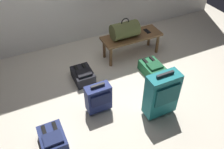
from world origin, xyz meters
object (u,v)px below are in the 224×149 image
bench (132,38)px  backpack_green (152,68)px  suitcase_upright_teal (162,94)px  backpack_dark (83,75)px  duffel_bag_olive (125,30)px  cell_phone (147,31)px  backpack_navy (53,139)px  suitcase_small_navy (98,98)px

bench → backpack_green: 0.62m
suitcase_upright_teal → backpack_green: 0.86m
bench → suitcase_upright_teal: 1.34m
suitcase_upright_teal → backpack_green: bearing=64.0°
suitcase_upright_teal → backpack_dark: bearing=123.0°
bench → backpack_dark: (-0.97, -0.27, -0.23)m
duffel_bag_olive → cell_phone: bearing=0.6°
cell_phone → backpack_green: (-0.23, -0.57, -0.30)m
backpack_navy → backpack_dark: bearing=52.5°
suitcase_small_navy → suitcase_upright_teal: bearing=-28.8°
duffel_bag_olive → backpack_navy: size_ratio=1.16×
duffel_bag_olive → suitcase_small_navy: duffel_bag_olive is taller
bench → backpack_dark: bearing=-164.2°
suitcase_small_navy → duffel_bag_olive: bearing=47.5°
suitcase_small_navy → backpack_green: (1.05, 0.36, -0.15)m
cell_phone → suitcase_small_navy: (-1.28, -0.93, -0.15)m
suitcase_upright_teal → duffel_bag_olive: bearing=82.8°
duffel_bag_olive → backpack_green: bearing=-71.2°
cell_phone → backpack_green: bearing=-112.1°
suitcase_upright_teal → backpack_green: size_ratio=1.80×
bench → suitcase_upright_teal: size_ratio=1.46×
cell_phone → suitcase_upright_teal: suitcase_upright_teal is taller
backpack_navy → suitcase_upright_teal: bearing=-5.3°
bench → backpack_navy: bench is taller
backpack_navy → bench: bearing=35.4°
bench → backpack_navy: size_ratio=2.63×
duffel_bag_olive → backpack_dark: 0.98m
backpack_dark → backpack_green: bearing=-16.0°
suitcase_upright_teal → suitcase_small_navy: 0.79m
bench → duffel_bag_olive: duffel_bag_olive is taller
backpack_navy → backpack_green: bearing=19.5°
backpack_dark → cell_phone: bearing=12.5°
bench → duffel_bag_olive: size_ratio=2.27×
cell_phone → backpack_green: cell_phone is taller
suitcase_small_navy → backpack_navy: bearing=-159.7°
backpack_dark → backpack_navy: bearing=-127.5°
suitcase_upright_teal → backpack_navy: size_ratio=1.80×
suitcase_small_navy → backpack_green: size_ratio=1.21×
duffel_bag_olive → suitcase_upright_teal: 1.33m
suitcase_upright_teal → suitcase_small_navy: suitcase_upright_teal is taller
cell_phone → suitcase_upright_teal: (-0.59, -1.31, -0.04)m
backpack_green → suitcase_upright_teal: bearing=-116.0°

